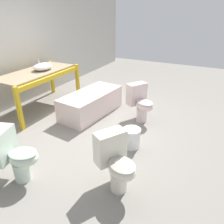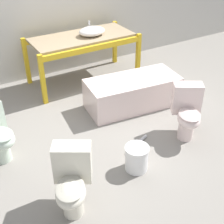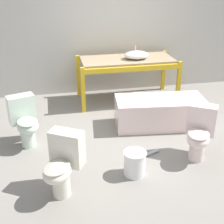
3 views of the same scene
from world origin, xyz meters
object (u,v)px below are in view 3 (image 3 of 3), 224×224
(toilet_far, at_px, (199,132))
(bucket_white, at_px, (135,163))
(sink_basin, at_px, (137,55))
(toilet_extra, at_px, (25,120))
(bathtub_main, at_px, (160,110))
(toilet_near, at_px, (62,163))

(toilet_far, height_order, bucket_white, toilet_far)
(sink_basin, relative_size, toilet_extra, 0.63)
(toilet_far, bearing_deg, bucket_white, -135.44)
(bathtub_main, bearing_deg, bucket_white, -115.36)
(bathtub_main, distance_m, bucket_white, 1.48)
(toilet_extra, bearing_deg, bucket_white, -55.17)
(toilet_near, height_order, bucket_white, toilet_near)
(sink_basin, distance_m, toilet_near, 3.06)
(sink_basin, xyz_separation_m, bathtub_main, (0.11, -1.15, -0.65))
(toilet_extra, distance_m, bucket_white, 1.77)
(bucket_white, bearing_deg, bathtub_main, 58.24)
(toilet_extra, bearing_deg, sink_basin, 15.26)
(bathtub_main, relative_size, toilet_far, 2.06)
(bathtub_main, bearing_deg, toilet_near, -133.67)
(toilet_near, xyz_separation_m, toilet_extra, (-0.48, 1.23, 0.00))
(toilet_near, xyz_separation_m, bucket_white, (0.91, 0.16, -0.23))
(toilet_extra, bearing_deg, toilet_far, -37.34)
(sink_basin, bearing_deg, toilet_extra, -147.16)
(sink_basin, height_order, toilet_far, sink_basin)
(toilet_near, bearing_deg, toilet_extra, 142.12)
(toilet_near, relative_size, toilet_extra, 1.00)
(toilet_near, height_order, toilet_far, same)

